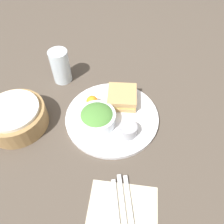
{
  "coord_description": "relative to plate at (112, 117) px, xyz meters",
  "views": [
    {
      "loc": [
        -0.47,
        -0.06,
        0.62
      ],
      "look_at": [
        0.0,
        0.0,
        0.03
      ],
      "focal_mm": 35.0,
      "sensor_mm": 36.0,
      "label": 1
    }
  ],
  "objects": [
    {
      "name": "salad_bowl",
      "position": [
        -0.04,
        0.05,
        0.03
      ],
      "size": [
        0.13,
        0.13,
        0.06
      ],
      "color": "white",
      "rests_on": "plate"
    },
    {
      "name": "napkin",
      "position": [
        -0.3,
        -0.07,
        -0.01
      ],
      "size": [
        0.14,
        0.19,
        0.0
      ],
      "primitive_type": "cube",
      "color": "beige",
      "rests_on": "ground_plane"
    },
    {
      "name": "plate",
      "position": [
        0.0,
        0.0,
        0.0
      ],
      "size": [
        0.33,
        0.33,
        0.01
      ],
      "primitive_type": "cylinder",
      "color": "silver",
      "rests_on": "ground_plane"
    },
    {
      "name": "spoon",
      "position": [
        -0.31,
        -0.05,
        -0.0
      ],
      "size": [
        0.16,
        0.05,
        0.01
      ],
      "primitive_type": "cube",
      "rotation": [
        0.0,
        0.0,
        3.36
      ],
      "color": "silver",
      "rests_on": "napkin"
    },
    {
      "name": "knife",
      "position": [
        -0.3,
        -0.07,
        -0.0
      ],
      "size": [
        0.19,
        0.05,
        0.01
      ],
      "primitive_type": "cube",
      "rotation": [
        0.0,
        0.0,
        3.36
      ],
      "color": "silver",
      "rests_on": "napkin"
    },
    {
      "name": "orange_wedge",
      "position": [
        0.04,
        0.08,
        0.03
      ],
      "size": [
        0.04,
        0.04,
        0.04
      ],
      "primitive_type": "sphere",
      "color": "orange",
      "rests_on": "plate"
    },
    {
      "name": "sandwich",
      "position": [
        0.07,
        -0.03,
        0.03
      ],
      "size": [
        0.11,
        0.11,
        0.04
      ],
      "color": "tan",
      "rests_on": "plate"
    },
    {
      "name": "drink_glass",
      "position": [
        0.18,
        0.23,
        0.06
      ],
      "size": [
        0.07,
        0.07,
        0.14
      ],
      "primitive_type": "cylinder",
      "color": "silver",
      "rests_on": "ground_plane"
    },
    {
      "name": "dressing_cup",
      "position": [
        -0.07,
        -0.06,
        0.03
      ],
      "size": [
        0.06,
        0.06,
        0.04
      ],
      "primitive_type": "cylinder",
      "color": "#99999E",
      "rests_on": "plate"
    },
    {
      "name": "fork",
      "position": [
        -0.3,
        -0.09,
        -0.0
      ],
      "size": [
        0.18,
        0.05,
        0.01
      ],
      "primitive_type": "cube",
      "rotation": [
        0.0,
        0.0,
        3.36
      ],
      "color": "silver",
      "rests_on": "napkin"
    },
    {
      "name": "ground_plane",
      "position": [
        0.0,
        0.0,
        -0.01
      ],
      "size": [
        4.0,
        4.0,
        0.0
      ],
      "primitive_type": "plane",
      "color": "#4C4238"
    },
    {
      "name": "bread_basket",
      "position": [
        -0.07,
        0.32,
        0.03
      ],
      "size": [
        0.21,
        0.21,
        0.08
      ],
      "color": "#997547",
      "rests_on": "ground_plane"
    }
  ]
}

